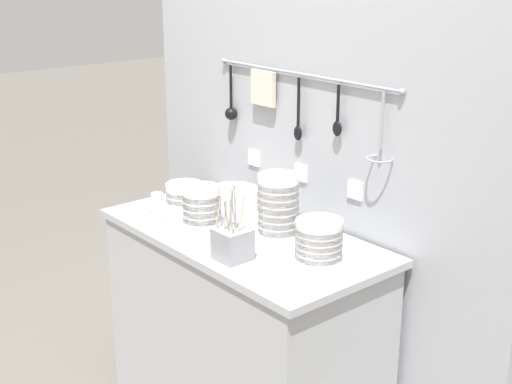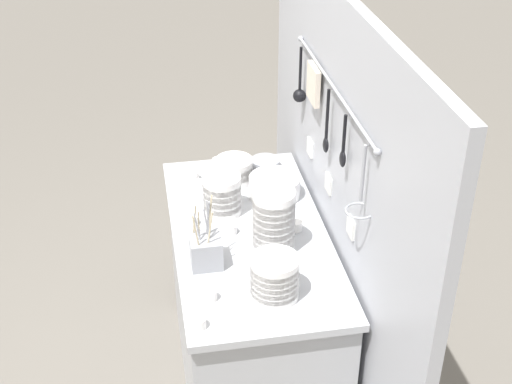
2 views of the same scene
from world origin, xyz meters
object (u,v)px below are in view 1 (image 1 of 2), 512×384
at_px(cup_mid_row, 157,197).
at_px(bowl_stack_tall_left, 185,195).
at_px(cup_edge_near, 184,235).
at_px(plate_stack, 234,199).
at_px(cup_beside_plates, 282,291).
at_px(cup_back_left, 267,273).
at_px(cup_back_right, 227,232).
at_px(cup_edge_far, 280,219).
at_px(bowl_stack_back_corner, 202,207).
at_px(cutlery_caddy, 232,243).
at_px(bowl_stack_nested_right, 319,242).
at_px(cup_by_caddy, 145,209).
at_px(bowl_stack_wide_centre, 278,207).
at_px(cup_front_right, 159,213).
at_px(steel_mixing_bowl, 202,190).

bearing_deg(cup_mid_row, bowl_stack_tall_left, 22.72).
bearing_deg(cup_edge_near, plate_stack, 112.73).
bearing_deg(cup_beside_plates, cup_back_left, 158.23).
height_order(bowl_stack_tall_left, cup_back_right, bowl_stack_tall_left).
bearing_deg(bowl_stack_tall_left, cup_edge_far, 23.37).
distance_m(bowl_stack_back_corner, bowl_stack_tall_left, 0.26).
xyz_separation_m(cutlery_caddy, cup_edge_far, (-0.16, 0.37, -0.04)).
xyz_separation_m(bowl_stack_nested_right, cup_by_caddy, (-0.84, -0.20, -0.06)).
xyz_separation_m(bowl_stack_tall_left, cup_edge_far, (0.42, 0.18, -0.03)).
bearing_deg(cutlery_caddy, cup_edge_near, -173.72).
bearing_deg(cup_edge_far, bowl_stack_tall_left, -156.63).
bearing_deg(bowl_stack_wide_centre, cutlery_caddy, -79.72).
bearing_deg(cup_mid_row, cup_beside_plates, -10.77).
xyz_separation_m(bowl_stack_back_corner, cup_back_left, (0.53, -0.12, -0.07)).
bearing_deg(cup_front_right, cup_mid_row, 150.07).
distance_m(bowl_stack_nested_right, plate_stack, 0.65).
bearing_deg(cup_by_caddy, bowl_stack_tall_left, 77.67).
bearing_deg(cup_back_right, cutlery_caddy, -32.09).
relative_size(bowl_stack_wide_centre, cutlery_caddy, 0.93).
relative_size(bowl_stack_back_corner, cup_back_right, 3.30).
bearing_deg(bowl_stack_back_corner, cup_edge_far, 57.14).
bearing_deg(bowl_stack_nested_right, cup_front_right, -166.50).
distance_m(bowl_stack_nested_right, cup_back_right, 0.42).
bearing_deg(cup_edge_near, cup_back_right, 59.90).
xyz_separation_m(cup_edge_far, cup_edge_near, (-0.11, -0.40, 0.00)).
xyz_separation_m(bowl_stack_back_corner, cup_mid_row, (-0.38, 0.03, -0.07)).
relative_size(cutlery_caddy, cup_front_right, 5.34).
distance_m(cup_front_right, cup_beside_plates, 0.87).
height_order(steel_mixing_bowl, cutlery_caddy, cutlery_caddy).
distance_m(bowl_stack_tall_left, cutlery_caddy, 0.61).
bearing_deg(steel_mixing_bowl, cup_back_right, -25.58).
bearing_deg(bowl_stack_wide_centre, plate_stack, 168.16).
xyz_separation_m(cup_back_left, cup_back_right, (-0.38, 0.13, 0.00)).
distance_m(cup_edge_far, cup_back_right, 0.26).
relative_size(cup_front_right, cup_mid_row, 1.00).
bearing_deg(bowl_stack_nested_right, plate_stack, 168.77).
bearing_deg(plate_stack, bowl_stack_wide_centre, -11.84).
bearing_deg(steel_mixing_bowl, bowl_stack_tall_left, -60.00).
bearing_deg(cup_edge_far, bowl_stack_wide_centre, -45.30).
bearing_deg(cup_beside_plates, cup_back_right, 160.92).
bearing_deg(cup_edge_far, cup_front_right, -137.34).
height_order(bowl_stack_tall_left, plate_stack, bowl_stack_tall_left).
distance_m(bowl_stack_tall_left, cup_beside_plates, 0.94).
bearing_deg(cup_by_caddy, cup_back_left, -1.64).
bearing_deg(cup_beside_plates, cup_edge_near, 176.65).
xyz_separation_m(steel_mixing_bowl, cup_by_caddy, (0.05, -0.33, -0.00)).
height_order(plate_stack, cup_edge_near, plate_stack).
bearing_deg(plate_stack, cup_edge_far, 7.45).
distance_m(cup_back_right, cup_beside_plates, 0.55).
height_order(bowl_stack_back_corner, plate_stack, bowl_stack_back_corner).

